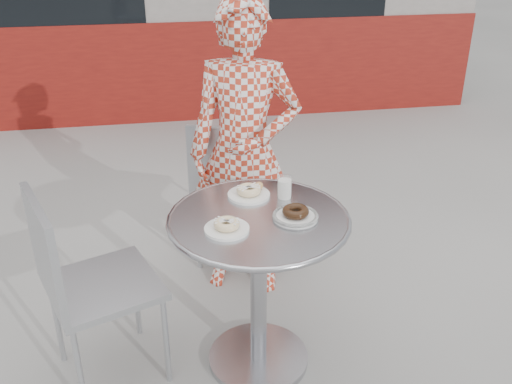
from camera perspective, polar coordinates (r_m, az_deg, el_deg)
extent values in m
plane|color=#A5A39D|center=(2.92, -0.73, -16.34)|extent=(60.00, 60.00, 0.00)
cube|color=maroon|center=(5.99, -6.59, 11.97)|extent=(6.02, 0.20, 1.00)
cylinder|color=#B4B5B9|center=(2.90, 0.25, -16.21)|extent=(0.48, 0.48, 0.03)
cylinder|color=#B4B5B9|center=(2.65, 0.26, -10.10)|extent=(0.08, 0.08, 0.77)
cylinder|color=#B4B5B9|center=(2.44, 0.28, -2.75)|extent=(0.77, 0.77, 0.02)
torus|color=#B4B5B9|center=(2.44, 0.28, -2.75)|extent=(0.79, 0.79, 0.03)
cube|color=#B1B4BA|center=(3.43, -1.94, 0.37)|extent=(0.58, 0.58, 0.03)
cube|color=#B1B4BA|center=(3.15, -3.01, 2.60)|extent=(0.42, 0.20, 0.44)
cube|color=#B1B4BA|center=(2.64, -14.96, -9.07)|extent=(0.59, 0.59, 0.03)
cube|color=#B1B4BA|center=(2.48, -20.39, -5.74)|extent=(0.19, 0.44, 0.45)
imported|color=#AC2E1A|center=(3.04, -1.16, 3.94)|extent=(0.69, 0.56, 1.63)
cylinder|color=white|center=(2.61, -0.73, -0.29)|extent=(0.19, 0.19, 0.01)
torus|color=tan|center=(2.60, -0.73, 0.20)|extent=(0.11, 0.11, 0.04)
sphere|color=#B77A3F|center=(2.63, 0.30, 0.63)|extent=(0.04, 0.04, 0.04)
cylinder|color=white|center=(2.34, -2.93, -3.71)|extent=(0.19, 0.19, 0.01)
torus|color=tan|center=(2.33, -2.95, -3.21)|extent=(0.11, 0.11, 0.04)
cylinder|color=white|center=(2.43, 3.96, -2.48)|extent=(0.19, 0.19, 0.01)
torus|color=black|center=(2.42, 3.98, -1.94)|extent=(0.12, 0.12, 0.04)
torus|color=black|center=(2.43, 3.96, -2.39)|extent=(0.20, 0.20, 0.02)
cylinder|color=white|center=(2.58, 2.87, 0.31)|extent=(0.06, 0.06, 0.09)
cylinder|color=white|center=(2.58, 2.87, 0.49)|extent=(0.07, 0.07, 0.11)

